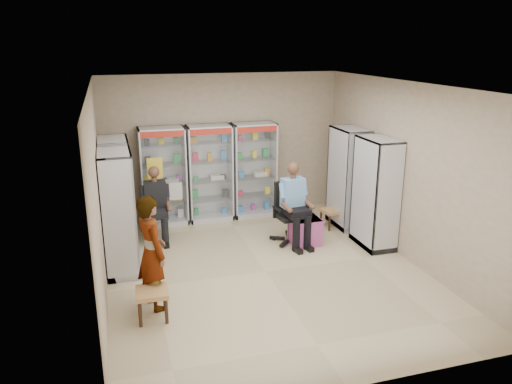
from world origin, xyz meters
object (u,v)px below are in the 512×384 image
object	(u,v)px
cabinet_right_far	(348,178)
wooden_chair	(156,214)
cabinet_right_near	(376,193)
woven_stool_a	(331,218)
pink_trunk	(305,231)
cabinet_back_mid	(210,173)
office_chair	(291,213)
cabinet_left_far	(117,194)
woven_stool_b	(153,304)
seated_shopkeeper	(292,206)
cabinet_back_right	(254,170)
standing_man	(152,253)
cabinet_left_near	(119,213)
cabinet_back_left	(163,177)

from	to	relation	value
cabinet_right_far	wooden_chair	world-z (taller)	cabinet_right_far
cabinet_right_near	woven_stool_a	size ratio (longest dim) A/B	5.29
cabinet_right_far	wooden_chair	distance (m)	3.84
wooden_chair	pink_trunk	bearing A→B (deg)	-22.42
cabinet_back_mid	office_chair	bearing A→B (deg)	-54.19
cabinet_left_far	office_chair	bearing A→B (deg)	76.93
wooden_chair	woven_stool_b	world-z (taller)	wooden_chair
seated_shopkeeper	woven_stool_b	bearing A→B (deg)	-151.93
cabinet_right_near	wooden_chair	distance (m)	4.10
cabinet_right_near	woven_stool_a	distance (m)	1.37
cabinet_back_mid	cabinet_back_right	world-z (taller)	same
cabinet_left_far	standing_man	xyz separation A→B (m)	(0.39, -2.41, -0.17)
cabinet_right_far	cabinet_left_near	world-z (taller)	same
cabinet_back_right	woven_stool_a	xyz separation A→B (m)	(1.29, -1.18, -0.81)
woven_stool_a	standing_man	world-z (taller)	standing_man
cabinet_back_right	standing_man	bearing A→B (deg)	-126.19
cabinet_left_far	cabinet_right_near	bearing A→B (deg)	73.75
cabinet_back_left	woven_stool_a	world-z (taller)	cabinet_back_left
cabinet_back_left	woven_stool_b	size ratio (longest dim) A/B	4.68
cabinet_back_left	cabinet_right_far	distance (m)	3.71
cabinet_right_near	cabinet_back_mid	bearing A→B (deg)	49.16
cabinet_back_mid	cabinet_back_right	bearing A→B (deg)	0.00
cabinet_right_near	woven_stool_b	bearing A→B (deg)	109.28
cabinet_right_far	wooden_chair	xyz separation A→B (m)	(-3.78, 0.40, -0.53)
cabinet_back_right	seated_shopkeeper	world-z (taller)	cabinet_back_right
seated_shopkeeper	standing_man	distance (m)	3.15
cabinet_back_mid	woven_stool_a	distance (m)	2.65
cabinet_left_near	office_chair	xyz separation A→B (m)	(3.06, 0.39, -0.43)
cabinet_back_left	standing_man	world-z (taller)	cabinet_back_left
cabinet_back_mid	seated_shopkeeper	world-z (taller)	cabinet_back_mid
cabinet_back_left	office_chair	size ratio (longest dim) A/B	1.76
cabinet_back_left	cabinet_back_right	distance (m)	1.90
office_chair	woven_stool_a	bearing A→B (deg)	15.85
standing_man	cabinet_back_right	bearing A→B (deg)	-52.95
cabinet_right_far	woven_stool_b	bearing A→B (deg)	121.64
seated_shopkeeper	pink_trunk	xyz separation A→B (m)	(0.22, -0.11, -0.48)
office_chair	woven_stool_b	distance (m)	3.43
cabinet_back_left	office_chair	xyz separation A→B (m)	(2.13, -1.64, -0.43)
cabinet_back_mid	cabinet_back_left	bearing A→B (deg)	180.00
cabinet_back_mid	wooden_chair	size ratio (longest dim) A/B	2.13
cabinet_back_left	woven_stool_b	xyz separation A→B (m)	(-0.60, -3.67, -0.79)
wooden_chair	pink_trunk	size ratio (longest dim) A/B	1.82
wooden_chair	standing_man	bearing A→B (deg)	-96.42
seated_shopkeeper	woven_stool_b	world-z (taller)	seated_shopkeeper
cabinet_left_near	seated_shopkeeper	xyz separation A→B (m)	(3.06, 0.34, -0.28)
cabinet_back_mid	cabinet_back_right	distance (m)	0.95
cabinet_back_mid	woven_stool_b	bearing A→B (deg)	-112.87
cabinet_back_left	cabinet_left_far	world-z (taller)	same
cabinet_right_near	cabinet_left_far	xyz separation A→B (m)	(-4.46, 1.30, 0.00)
seated_shopkeeper	woven_stool_a	xyz separation A→B (m)	(1.05, 0.51, -0.54)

